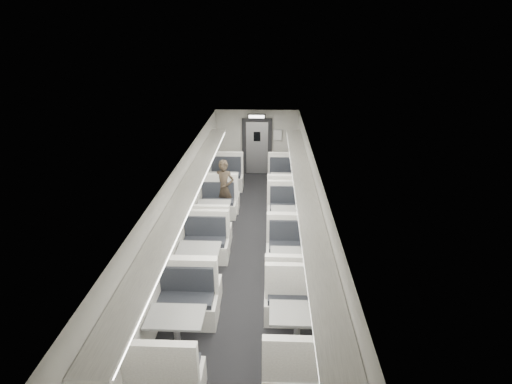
# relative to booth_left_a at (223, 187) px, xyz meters

# --- Properties ---
(room) EXTENTS (3.24, 12.24, 2.64)m
(room) POSITION_rel_booth_left_a_xyz_m (1.00, -3.47, 0.78)
(room) COLOR black
(room) RESTS_ON ground
(booth_left_a) EXTENTS (1.15, 2.34, 1.25)m
(booth_left_a) POSITION_rel_booth_left_a_xyz_m (0.00, 0.00, 0.00)
(booth_left_a) COLOR white
(booth_left_a) RESTS_ON room
(booth_left_b) EXTENTS (1.06, 2.14, 1.15)m
(booth_left_b) POSITION_rel_booth_left_a_xyz_m (0.00, -2.05, -0.03)
(booth_left_b) COLOR white
(booth_left_b) RESTS_ON room
(booth_left_c) EXTENTS (1.09, 2.22, 1.19)m
(booth_left_c) POSITION_rel_booth_left_a_xyz_m (0.00, -4.43, -0.02)
(booth_left_c) COLOR white
(booth_left_c) RESTS_ON room
(booth_left_d) EXTENTS (1.13, 2.28, 1.22)m
(booth_left_d) POSITION_rel_booth_left_a_xyz_m (0.00, -6.63, -0.01)
(booth_left_d) COLOR white
(booth_left_d) RESTS_ON room
(booth_right_a) EXTENTS (1.16, 2.35, 1.26)m
(booth_right_a) POSITION_rel_booth_left_a_xyz_m (2.00, -0.03, 0.00)
(booth_right_a) COLOR white
(booth_right_a) RESTS_ON room
(booth_right_b) EXTENTS (1.10, 2.24, 1.20)m
(booth_right_b) POSITION_rel_booth_left_a_xyz_m (2.00, -2.47, -0.02)
(booth_right_b) COLOR white
(booth_right_b) RESTS_ON room
(booth_right_c) EXTENTS (1.12, 2.26, 1.21)m
(booth_right_c) POSITION_rel_booth_left_a_xyz_m (2.00, -4.62, -0.01)
(booth_right_c) COLOR white
(booth_right_c) RESTS_ON room
(booth_right_d) EXTENTS (1.13, 2.30, 1.23)m
(booth_right_d) POSITION_rel_booth_left_a_xyz_m (2.00, -6.47, -0.01)
(booth_right_d) COLOR white
(booth_right_d) RESTS_ON room
(passenger) EXTENTS (0.65, 0.48, 1.66)m
(passenger) POSITION_rel_booth_left_a_xyz_m (0.17, -1.11, 0.41)
(passenger) COLOR black
(passenger) RESTS_ON room
(window_a) EXTENTS (0.02, 1.18, 0.84)m
(window_a) POSITION_rel_booth_left_a_xyz_m (-0.49, -0.07, 0.93)
(window_a) COLOR black
(window_a) RESTS_ON room
(window_b) EXTENTS (0.02, 1.18, 0.84)m
(window_b) POSITION_rel_booth_left_a_xyz_m (-0.49, -2.27, 0.93)
(window_b) COLOR black
(window_b) RESTS_ON room
(window_c) EXTENTS (0.02, 1.18, 0.84)m
(window_c) POSITION_rel_booth_left_a_xyz_m (-0.49, -4.47, 0.93)
(window_c) COLOR black
(window_c) RESTS_ON room
(window_d) EXTENTS (0.02, 1.18, 0.84)m
(window_d) POSITION_rel_booth_left_a_xyz_m (-0.49, -6.67, 0.93)
(window_d) COLOR black
(window_d) RESTS_ON room
(luggage_rack_left) EXTENTS (0.46, 10.40, 0.09)m
(luggage_rack_left) POSITION_rel_booth_left_a_xyz_m (-0.24, -3.77, 1.50)
(luggage_rack_left) COLOR white
(luggage_rack_left) RESTS_ON room
(luggage_rack_right) EXTENTS (0.46, 10.40, 0.09)m
(luggage_rack_right) POSITION_rel_booth_left_a_xyz_m (2.24, -3.77, 1.50)
(luggage_rack_right) COLOR white
(luggage_rack_right) RESTS_ON room
(vestibule_door) EXTENTS (1.10, 0.13, 2.10)m
(vestibule_door) POSITION_rel_booth_left_a_xyz_m (1.00, 2.46, 0.62)
(vestibule_door) COLOR black
(vestibule_door) RESTS_ON room
(exit_sign) EXTENTS (0.62, 0.12, 0.16)m
(exit_sign) POSITION_rel_booth_left_a_xyz_m (1.00, 1.97, 1.86)
(exit_sign) COLOR black
(exit_sign) RESTS_ON room
(wall_notice) EXTENTS (0.32, 0.02, 0.40)m
(wall_notice) POSITION_rel_booth_left_a_xyz_m (1.75, 2.45, 1.08)
(wall_notice) COLOR silver
(wall_notice) RESTS_ON room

